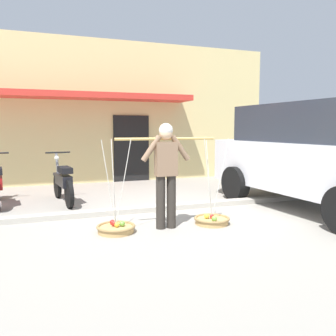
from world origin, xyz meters
The scene contains 8 objects.
ground_plane centered at (0.00, 0.00, 0.00)m, with size 90.00×90.00×0.00m, color gray.
sidewalk_curb centered at (0.00, 0.70, 0.05)m, with size 20.00×0.24×0.10m, color #AEA89C.
fruit_vendor centered at (-0.08, -0.51, 0.98)m, with size 1.63×0.22×1.70m.
fruit_basket_left_side centered at (0.73, -0.54, 0.08)m, with size 0.60×0.60×1.45m.
fruit_basket_right_side centered at (-0.90, -0.47, 0.08)m, with size 0.60×0.60×1.45m.
motorcycle_second_in_row centered at (-1.51, 2.10, 0.45)m, with size 0.54×1.81×1.09m.
parked_truck centered at (3.21, -0.32, 1.13)m, with size 2.40×4.92×2.10m.
storefront_building centered at (-1.26, 7.26, 2.10)m, with size 13.00×6.00×4.20m.
Camera 1 is at (-1.99, -5.80, 1.62)m, focal length 37.92 mm.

